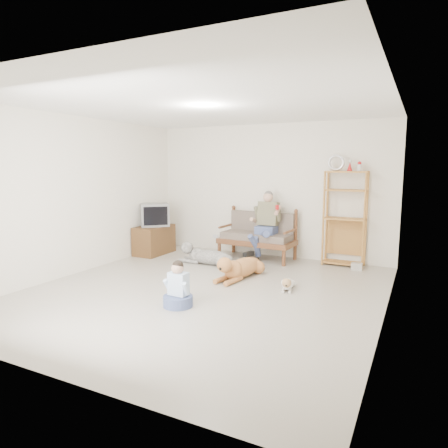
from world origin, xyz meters
The scene contains 17 objects.
floor centered at (0.00, 0.00, 0.00)m, with size 5.50×5.50×0.00m, color #B9B0A3.
ceiling centered at (0.00, 0.00, 2.70)m, with size 5.50×5.50×0.00m, color white.
wall_back centered at (0.00, 2.75, 1.35)m, with size 5.00×5.00×0.00m, color white.
wall_front centered at (0.00, -2.75, 1.35)m, with size 5.00×5.00×0.00m, color white.
wall_left centered at (-2.50, 0.00, 1.35)m, with size 5.50×5.50×0.00m, color white.
wall_right centered at (2.50, 0.00, 1.35)m, with size 5.50×5.50×0.00m, color white.
loveseat centered at (-0.09, 2.39, 0.49)m, with size 1.54×0.79×0.95m.
man centered at (0.09, 2.18, 0.63)m, with size 0.52×0.74×1.20m.
etagere centered at (1.56, 2.55, 0.91)m, with size 0.78×0.34×2.06m.
book_stack centered at (1.85, 2.31, 0.06)m, with size 0.19×0.14×0.12m, color silver.
tv_stand centered at (-2.23, 1.78, 0.30)m, with size 0.50×0.90×0.60m.
crt_tv centered at (-2.20, 1.78, 0.84)m, with size 0.73×0.72×0.48m.
wall_outlet centered at (-1.25, 2.73, 0.30)m, with size 0.12×0.02×0.08m, color silver.
golden_retriever centered at (0.17, 0.88, 0.17)m, with size 0.50×1.42×0.43m.
shaggy_dog centered at (-0.82, 1.48, 0.16)m, with size 1.35×0.33×0.40m.
terrier centered at (1.09, 0.61, 0.09)m, with size 0.25×0.57×0.22m.
child centered at (0.00, -0.72, 0.22)m, with size 0.40×0.40×0.62m.
Camera 1 is at (2.83, -5.02, 1.85)m, focal length 32.00 mm.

